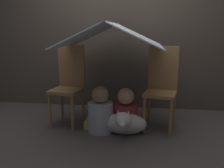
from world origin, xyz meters
name	(u,v)px	position (x,y,z in m)	size (l,w,h in m)	color
ground_plane	(109,135)	(0.00, 0.00, 0.00)	(8.80, 8.80, 0.00)	#47423D
wall_back	(120,27)	(0.00, 1.13, 1.25)	(7.00, 0.05, 2.50)	#4C4238
chair_left	(69,82)	(-0.57, 0.32, 0.55)	(0.42, 0.42, 1.01)	olive
chair_right	(161,85)	(0.60, 0.32, 0.55)	(0.43, 0.43, 1.01)	olive
sheet_canopy	(112,34)	(0.00, 0.24, 1.15)	(1.17, 1.18, 0.28)	silver
person_front	(101,113)	(-0.12, 0.09, 0.24)	(0.30, 0.30, 0.56)	#B2B2B7
person_second	(125,113)	(0.18, 0.16, 0.23)	(0.28, 0.28, 0.53)	maroon
dog	(124,123)	(0.18, 0.01, 0.15)	(0.51, 0.42, 0.35)	silver
floor_cushion	(103,122)	(-0.12, 0.27, 0.05)	(0.42, 0.34, 0.10)	#E5CC66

